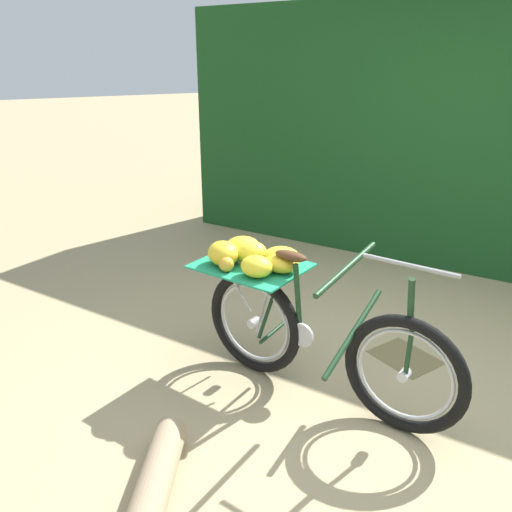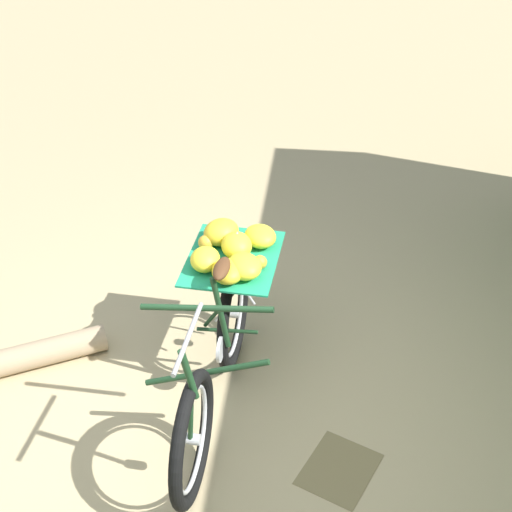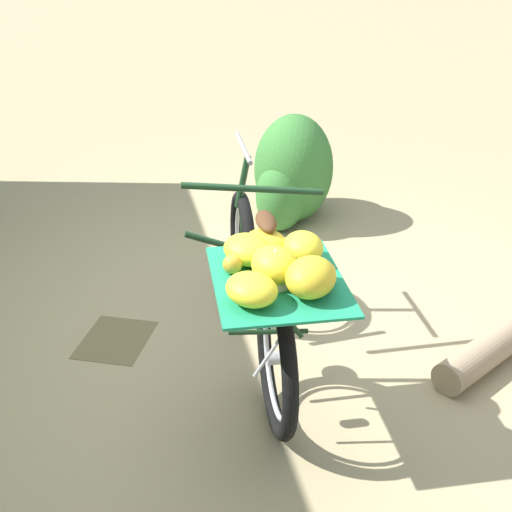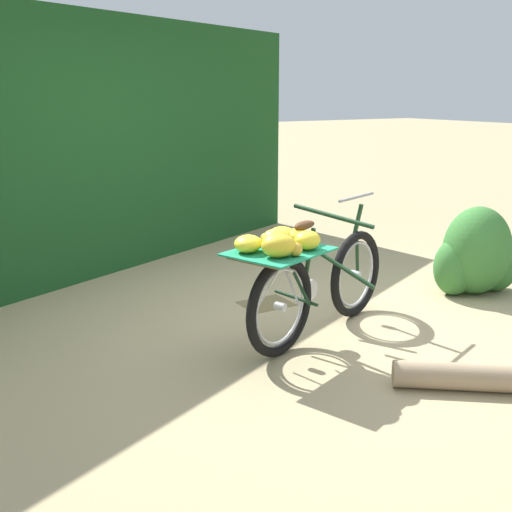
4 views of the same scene
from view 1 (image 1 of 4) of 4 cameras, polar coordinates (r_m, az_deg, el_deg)
The scene contains 4 objects.
ground_plane at distance 3.49m, azimuth 12.38°, elevation -14.97°, with size 60.00×60.00×0.00m, color tan.
foliage_hedge at distance 5.72m, azimuth 23.20°, elevation 12.11°, with size 6.30×0.90×2.60m, color #19471E.
bicycle at distance 3.23m, azimuth 4.71°, elevation -6.44°, with size 1.77×0.96×1.03m.
leaf_litter_patch at distance 3.94m, azimuth 16.29°, elevation -10.77°, with size 0.44×0.36×0.01m, color olive.
Camera 1 is at (-1.88, 2.13, 2.02)m, focal length 35.87 mm.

